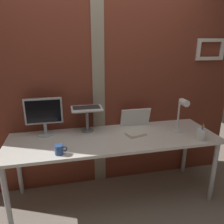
{
  "coord_description": "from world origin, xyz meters",
  "views": [
    {
      "loc": [
        -0.38,
        -2.06,
        1.71
      ],
      "look_at": [
        0.11,
        0.11,
        0.99
      ],
      "focal_mm": 35.13,
      "sensor_mm": 36.0,
      "label": 1
    }
  ],
  "objects_px": {
    "desk_lamp": "(181,112)",
    "whiteboard_panel": "(135,117)",
    "pen_cup": "(201,134)",
    "monitor": "(44,114)",
    "laptop": "(86,102)",
    "coffee_mug": "(59,150)"
  },
  "relations": [
    {
      "from": "whiteboard_panel",
      "to": "desk_lamp",
      "type": "height_order",
      "value": "desk_lamp"
    },
    {
      "from": "coffee_mug",
      "to": "desk_lamp",
      "type": "bearing_deg",
      "value": 8.75
    },
    {
      "from": "monitor",
      "to": "whiteboard_panel",
      "type": "height_order",
      "value": "monitor"
    },
    {
      "from": "desk_lamp",
      "to": "laptop",
      "type": "bearing_deg",
      "value": 160.09
    },
    {
      "from": "pen_cup",
      "to": "coffee_mug",
      "type": "bearing_deg",
      "value": 180.0
    },
    {
      "from": "monitor",
      "to": "coffee_mug",
      "type": "xyz_separation_m",
      "value": [
        0.15,
        -0.48,
        -0.2
      ]
    },
    {
      "from": "whiteboard_panel",
      "to": "desk_lamp",
      "type": "distance_m",
      "value": 0.53
    },
    {
      "from": "desk_lamp",
      "to": "whiteboard_panel",
      "type": "bearing_deg",
      "value": 142.23
    },
    {
      "from": "laptop",
      "to": "coffee_mug",
      "type": "distance_m",
      "value": 0.69
    },
    {
      "from": "monitor",
      "to": "pen_cup",
      "type": "height_order",
      "value": "monitor"
    },
    {
      "from": "laptop",
      "to": "monitor",
      "type": "bearing_deg",
      "value": -170.8
    },
    {
      "from": "laptop",
      "to": "desk_lamp",
      "type": "height_order",
      "value": "laptop"
    },
    {
      "from": "laptop",
      "to": "whiteboard_panel",
      "type": "relative_size",
      "value": 0.95
    },
    {
      "from": "laptop",
      "to": "coffee_mug",
      "type": "bearing_deg",
      "value": -118.91
    },
    {
      "from": "coffee_mug",
      "to": "pen_cup",
      "type": "bearing_deg",
      "value": -0.0
    },
    {
      "from": "laptop",
      "to": "coffee_mug",
      "type": "height_order",
      "value": "laptop"
    },
    {
      "from": "pen_cup",
      "to": "whiteboard_panel",
      "type": "bearing_deg",
      "value": 136.48
    },
    {
      "from": "pen_cup",
      "to": "coffee_mug",
      "type": "distance_m",
      "value": 1.43
    },
    {
      "from": "monitor",
      "to": "coffee_mug",
      "type": "height_order",
      "value": "monitor"
    },
    {
      "from": "laptop",
      "to": "desk_lamp",
      "type": "bearing_deg",
      "value": -19.91
    },
    {
      "from": "desk_lamp",
      "to": "pen_cup",
      "type": "bearing_deg",
      "value": -55.98
    },
    {
      "from": "monitor",
      "to": "desk_lamp",
      "type": "bearing_deg",
      "value": -11.13
    }
  ]
}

